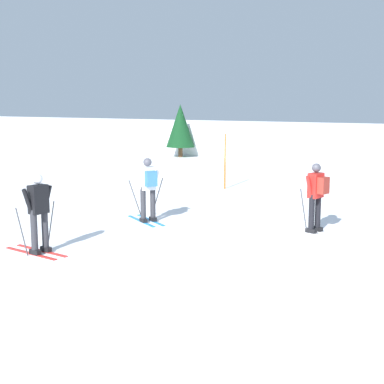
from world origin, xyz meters
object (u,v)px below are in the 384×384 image
(skier_black, at_px, (39,211))
(skier_white, at_px, (148,187))
(trail_marker_pole, at_px, (225,161))
(conifer_far_left, at_px, (180,126))
(skier_red, at_px, (316,194))

(skier_black, height_order, skier_white, same)
(trail_marker_pole, distance_m, conifer_far_left, 11.47)
(skier_black, bearing_deg, skier_red, 44.20)
(skier_black, height_order, trail_marker_pole, trail_marker_pole)
(skier_black, xyz_separation_m, conifer_far_left, (-6.90, 18.96, 0.83))
(skier_black, height_order, skier_red, same)
(trail_marker_pole, bearing_deg, skier_red, -47.81)
(skier_red, bearing_deg, skier_black, -135.80)
(skier_black, distance_m, conifer_far_left, 20.19)
(skier_black, distance_m, skier_white, 3.70)
(trail_marker_pole, bearing_deg, conifer_far_left, 126.55)
(skier_black, distance_m, trail_marker_pole, 9.77)
(skier_white, bearing_deg, skier_red, 11.47)
(skier_red, bearing_deg, trail_marker_pole, 132.19)
(skier_black, relative_size, skier_red, 1.00)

